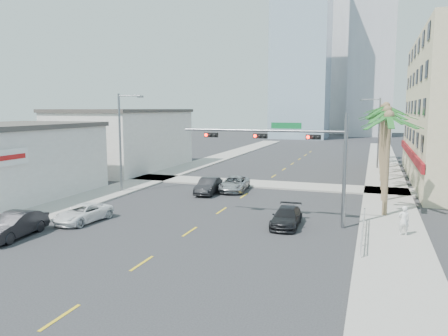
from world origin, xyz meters
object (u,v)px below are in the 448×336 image
object	(u,v)px
car_lane_center	(234,184)
pedestrian	(404,221)
car_parked_far	(83,213)
car_lane_right	(286,217)
car_parked_mid	(14,225)
car_lane_left	(208,186)
traffic_signal_mast	(294,149)

from	to	relation	value
car_lane_center	pedestrian	bearing A→B (deg)	-42.94
car_parked_far	car_lane_right	bearing A→B (deg)	21.21
car_lane_right	pedestrian	size ratio (longest dim) A/B	2.39
car_parked_far	pedestrian	size ratio (longest dim) A/B	2.46
car_parked_mid	car_lane_center	xyz separation A→B (m)	(7.90, 18.41, -0.07)
car_parked_mid	car_parked_far	xyz separation A→B (m)	(1.60, 4.37, -0.15)
car_lane_center	car_lane_right	bearing A→B (deg)	-61.95
car_parked_far	pedestrian	distance (m)	20.62
pedestrian	car_parked_far	bearing A→B (deg)	-2.14
car_parked_far	car_lane_left	xyz separation A→B (m)	(4.50, 12.05, 0.11)
traffic_signal_mast	pedestrian	distance (m)	7.94
car_parked_mid	car_parked_far	size ratio (longest dim) A/B	1.05
traffic_signal_mast	car_lane_right	bearing A→B (deg)	-113.15
car_parked_far	car_lane_right	xyz separation A→B (m)	(13.28, 3.44, 0.01)
traffic_signal_mast	car_lane_center	bearing A→B (deg)	126.38
car_parked_mid	pedestrian	world-z (taller)	pedestrian
car_lane_right	car_lane_center	bearing A→B (deg)	121.12
car_parked_far	car_lane_left	world-z (taller)	car_lane_left
car_parked_far	car_lane_right	world-z (taller)	car_lane_right
car_lane_center	car_lane_right	xyz separation A→B (m)	(6.98, -10.60, -0.07)
car_parked_mid	pedestrian	size ratio (longest dim) A/B	2.57
car_lane_left	pedestrian	size ratio (longest dim) A/B	2.45
pedestrian	car_lane_right	bearing A→B (deg)	-13.03
car_parked_mid	car_lane_left	size ratio (longest dim) A/B	1.05
traffic_signal_mast	car_lane_left	size ratio (longest dim) A/B	2.54
car_parked_mid	car_lane_right	distance (m)	16.80
car_lane_center	car_parked_far	bearing A→B (deg)	-119.47
car_parked_mid	car_parked_far	bearing A→B (deg)	64.26
car_parked_mid	traffic_signal_mast	bearing A→B (deg)	23.69
traffic_signal_mast	car_lane_center	size ratio (longest dim) A/B	2.25
car_lane_left	car_lane_center	bearing A→B (deg)	43.89
car_lane_right	car_parked_far	bearing A→B (deg)	-167.72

